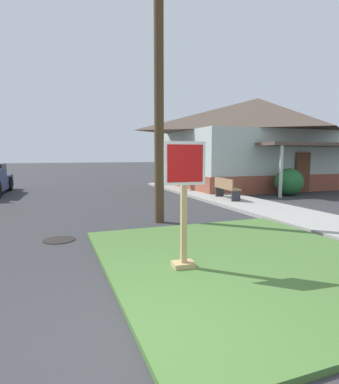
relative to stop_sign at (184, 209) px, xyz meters
The scene contains 9 objects.
ground_plane 2.40m from the stop_sign, 124.26° to the right, with size 160.00×160.00×0.00m, color #333335.
grass_corner_patch 1.63m from the stop_sign, ahead, with size 5.00×5.68×0.08m, color #477033.
sidewalk_strip 7.15m from the stop_sign, 45.49° to the left, with size 2.20×19.79×0.12m, color #9E9B93.
stop_sign is the anchor object (origin of this frame).
manhole_cover 3.51m from the stop_sign, 124.20° to the left, with size 0.70×0.70×0.02m, color black.
street_bench 8.22m from the stop_sign, 54.78° to the left, with size 0.56×1.73×0.85m.
utility_pole 5.61m from the stop_sign, 77.27° to the left, with size 1.45×0.27×9.73m.
corner_house 15.94m from the stop_sign, 50.30° to the left, with size 11.20×9.54×5.39m.
shrub_near_porch 11.36m from the stop_sign, 40.87° to the left, with size 1.32×1.32×1.29m, color #266A33.
Camera 1 is at (-0.77, -2.88, 1.92)m, focal length 29.68 mm.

